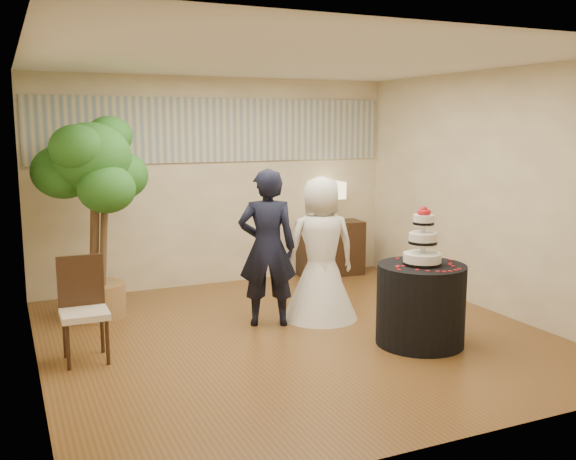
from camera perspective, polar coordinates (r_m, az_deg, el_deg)
name	(u,v)px	position (r m, az deg, el deg)	size (l,w,h in m)	color
floor	(295,335)	(6.78, 0.62, -9.36)	(5.00, 5.00, 0.00)	brown
ceiling	(295,59)	(6.45, 0.67, 14.92)	(5.00, 5.00, 0.00)	white
wall_back	(218,182)	(8.79, -6.24, 4.25)	(5.00, 0.06, 2.80)	beige
wall_front	(455,244)	(4.35, 14.60, -1.23)	(5.00, 0.06, 2.80)	beige
wall_left	(29,217)	(5.88, -22.06, 1.09)	(0.06, 5.00, 2.80)	beige
wall_right	(490,192)	(7.85, 17.48, 3.26)	(0.06, 5.00, 2.80)	beige
mural_border	(218,130)	(8.73, -6.28, 8.82)	(4.90, 0.02, 0.85)	#A8AB9D
groom	(267,248)	(6.93, -1.85, -1.60)	(0.63, 0.41, 1.72)	black
bride	(321,248)	(7.19, 2.93, -1.62)	(0.84, 0.84, 1.61)	white
cake_table	(421,304)	(6.56, 11.71, -6.50)	(0.88, 0.88, 0.81)	black
wedding_cake	(423,236)	(6.41, 11.91, -0.50)	(0.38, 0.38, 0.58)	white
console	(330,248)	(9.36, 3.79, -1.64)	(0.94, 0.42, 0.78)	black
table_lamp	(331,202)	(9.25, 3.83, 2.51)	(0.32, 0.32, 0.58)	beige
ficus_tree	(94,217)	(7.45, -16.87, 1.14)	(1.11, 1.11, 2.32)	#286620
side_chair	(84,311)	(6.23, -17.66, -6.85)	(0.44, 0.46, 0.97)	black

